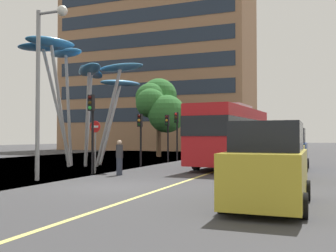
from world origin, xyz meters
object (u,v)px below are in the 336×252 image
object	(u,v)px
traffic_light_kerb_far	(140,128)
pedestrian	(119,158)
no_entry_sign	(95,138)
car_parked_mid	(282,155)
street_lamp	(44,70)
traffic_light_opposite	(177,126)
car_parked_far	(290,150)
traffic_light_island_mid	(167,128)
traffic_light_kerb_near	(92,117)
car_parked_near	(268,167)
red_bus	(231,133)
leaf_sculpture	(82,71)

from	to	relation	value
traffic_light_kerb_far	pedestrian	size ratio (longest dim) A/B	1.93
no_entry_sign	car_parked_mid	bearing A→B (deg)	1.58
street_lamp	traffic_light_kerb_far	bearing A→B (deg)	86.79
traffic_light_opposite	pedestrian	bearing A→B (deg)	-84.24
car_parked_far	traffic_light_island_mid	bearing A→B (deg)	158.83
traffic_light_kerb_near	car_parked_mid	bearing A→B (deg)	6.00
street_lamp	traffic_light_island_mid	bearing A→B (deg)	87.85
car_parked_near	pedestrian	xyz separation A→B (m)	(-7.77, 6.15, -0.20)
red_bus	traffic_light_opposite	world-z (taller)	red_bus
leaf_sculpture	traffic_light_kerb_far	size ratio (longest dim) A/B	2.69
traffic_light_opposite	car_parked_near	bearing A→B (deg)	-63.13
traffic_light_kerb_far	no_entry_sign	world-z (taller)	traffic_light_kerb_far
traffic_light_island_mid	car_parked_near	distance (m)	18.49
leaf_sculpture	pedestrian	bearing A→B (deg)	-41.81
red_bus	car_parked_mid	bearing A→B (deg)	-60.05
traffic_light_island_mid	pedestrian	size ratio (longest dim) A/B	2.04
traffic_light_island_mid	car_parked_near	size ratio (longest dim) A/B	0.80
red_bus	traffic_light_kerb_near	world-z (taller)	traffic_light_kerb_near
leaf_sculpture	traffic_light_kerb_near	size ratio (longest dim) A/B	2.24
traffic_light_opposite	red_bus	bearing A→B (deg)	-41.70
car_parked_far	pedestrian	xyz separation A→B (m)	(-7.54, -6.46, -0.23)
traffic_light_kerb_far	traffic_light_opposite	bearing A→B (deg)	88.47
no_entry_sign	traffic_light_opposite	bearing A→B (deg)	87.27
traffic_light_kerb_far	street_lamp	xyz separation A→B (m)	(-0.48, -8.55, 2.32)
no_entry_sign	street_lamp	bearing A→B (deg)	-91.84
traffic_light_kerb_far	street_lamp	size ratio (longest dim) A/B	0.45
leaf_sculpture	traffic_light_island_mid	xyz separation A→B (m)	(3.94, 5.19, -3.64)
traffic_light_kerb_near	car_parked_near	distance (m)	11.14
street_lamp	car_parked_far	bearing A→B (deg)	46.41
car_parked_mid	street_lamp	xyz separation A→B (m)	(-9.35, -4.13, 3.66)
no_entry_sign	traffic_light_island_mid	bearing A→B (deg)	87.72
leaf_sculpture	traffic_light_island_mid	bearing A→B (deg)	52.75
car_parked_near	no_entry_sign	xyz separation A→B (m)	(-9.45, 6.66, 0.73)
car_parked_near	traffic_light_kerb_far	bearing A→B (deg)	128.72
car_parked_far	street_lamp	world-z (taller)	street_lamp
traffic_light_kerb_near	traffic_light_opposite	distance (m)	11.65
red_bus	no_entry_sign	size ratio (longest dim) A/B	3.73
red_bus	traffic_light_island_mid	size ratio (longest dim) A/B	2.88
leaf_sculpture	street_lamp	xyz separation A→B (m)	(3.45, -8.06, -1.46)
leaf_sculpture	street_lamp	distance (m)	8.88
car_parked_mid	street_lamp	world-z (taller)	street_lamp
traffic_light_island_mid	traffic_light_opposite	size ratio (longest dim) A/B	0.93
red_bus	car_parked_mid	distance (m)	7.08
traffic_light_kerb_near	pedestrian	xyz separation A→B (m)	(1.46, 0.18, -1.99)
leaf_sculpture	car_parked_far	world-z (taller)	leaf_sculpture
traffic_light_opposite	car_parked_mid	bearing A→B (deg)	-50.90
street_lamp	red_bus	bearing A→B (deg)	60.13
red_bus	traffic_light_kerb_far	xyz separation A→B (m)	(-5.37, -1.64, 0.30)
car_parked_near	no_entry_sign	distance (m)	11.59
leaf_sculpture	street_lamp	bearing A→B (deg)	-66.84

